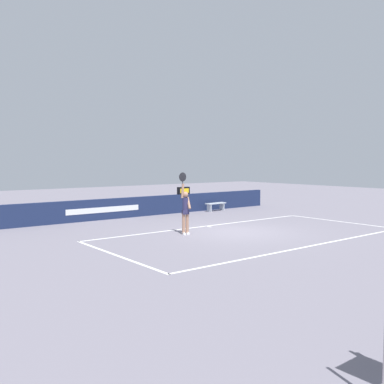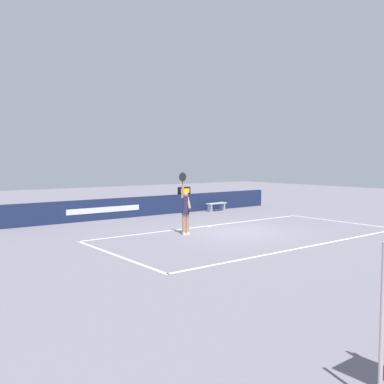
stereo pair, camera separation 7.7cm
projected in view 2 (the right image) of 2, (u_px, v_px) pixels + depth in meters
The scene contains 7 objects.
ground_plane at pixel (237, 232), 16.54m from camera, with size 60.00×60.00×0.00m, color slate.
court_lines at pixel (252, 235), 15.91m from camera, with size 11.43×5.43×0.00m.
back_wall at pixel (150, 206), 21.50m from camera, with size 16.07×0.20×0.98m.
speed_display at pixel (184, 191), 22.78m from camera, with size 0.72×0.20×0.39m.
tennis_player at pixel (185, 209), 15.91m from camera, with size 0.43×0.41×2.33m.
tennis_ball at pixel (182, 174), 15.84m from camera, with size 0.07×0.07×0.07m.
courtside_bench_near at pixel (216, 205), 23.45m from camera, with size 1.31×0.43×0.45m.
Camera 2 is at (-11.41, -11.90, 2.73)m, focal length 39.95 mm.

